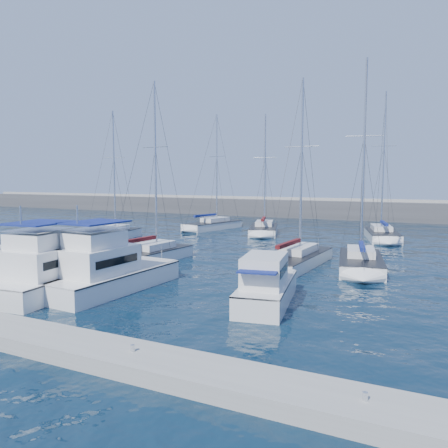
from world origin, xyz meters
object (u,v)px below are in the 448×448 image
at_px(sailboat_mid_d, 296,259).
at_px(sailboat_mid_e, 361,262).
at_px(motor_yacht_port_inner, 52,273).
at_px(motor_yacht_stbd_outer, 266,288).
at_px(sailboat_back_a, 213,225).
at_px(sailboat_mid_a, 112,235).
at_px(motor_yacht_stbd_inner, 107,272).
at_px(sailboat_mid_c, 151,255).
at_px(sailboat_back_c, 382,234).
at_px(sailboat_back_b, 264,229).

xyz_separation_m(sailboat_mid_d, sailboat_mid_e, (4.74, 0.88, 0.03)).
bearing_deg(motor_yacht_port_inner, motor_yacht_stbd_outer, 8.48).
xyz_separation_m(motor_yacht_stbd_outer, sailboat_back_a, (-18.79, 30.24, -0.42)).
bearing_deg(sailboat_mid_e, motor_yacht_port_inner, -146.68).
relative_size(sailboat_mid_a, sailboat_mid_e, 0.91).
relative_size(sailboat_mid_d, sailboat_mid_e, 0.93).
distance_m(sailboat_mid_a, sailboat_mid_d, 23.30).
bearing_deg(sailboat_mid_e, motor_yacht_stbd_inner, -144.37).
relative_size(motor_yacht_port_inner, sailboat_mid_c, 0.63).
xyz_separation_m(sailboat_mid_c, sailboat_mid_e, (16.00, 4.20, 0.01)).
relative_size(motor_yacht_port_inner, motor_yacht_stbd_inner, 1.01).
height_order(sailboat_mid_a, sailboat_back_c, sailboat_back_c).
bearing_deg(sailboat_mid_c, motor_yacht_stbd_outer, -25.29).
bearing_deg(sailboat_back_b, motor_yacht_stbd_outer, -86.22).
xyz_separation_m(motor_yacht_port_inner, motor_yacht_stbd_inner, (2.80, 1.64, -0.00)).
bearing_deg(sailboat_mid_e, sailboat_back_a, 129.73).
xyz_separation_m(motor_yacht_stbd_outer, sailboat_mid_d, (-1.58, 10.91, -0.43)).
xyz_separation_m(motor_yacht_stbd_inner, sailboat_back_a, (-9.12, 31.65, -0.61)).
relative_size(sailboat_back_a, sailboat_back_c, 0.93).
xyz_separation_m(sailboat_mid_e, sailboat_back_b, (-13.99, 16.78, -0.02)).
bearing_deg(sailboat_mid_e, motor_yacht_stbd_outer, -115.23).
distance_m(motor_yacht_port_inner, motor_yacht_stbd_inner, 3.25).
distance_m(motor_yacht_port_inner, sailboat_back_b, 31.68).
xyz_separation_m(motor_yacht_stbd_inner, sailboat_mid_e, (12.82, 13.22, -0.60)).
bearing_deg(sailboat_mid_a, motor_yacht_stbd_inner, -57.73).
height_order(motor_yacht_stbd_outer, sailboat_mid_a, sailboat_mid_a).
height_order(motor_yacht_stbd_inner, sailboat_mid_e, sailboat_mid_e).
height_order(sailboat_back_a, sailboat_back_c, sailboat_back_c).
height_order(motor_yacht_stbd_inner, sailboat_back_c, sailboat_back_c).
distance_m(motor_yacht_stbd_outer, sailboat_mid_a, 29.22).
distance_m(motor_yacht_port_inner, sailboat_mid_a, 22.68).
distance_m(motor_yacht_port_inner, sailboat_mid_e, 21.57).
height_order(sailboat_mid_d, sailboat_mid_e, sailboat_mid_e).
distance_m(motor_yacht_stbd_inner, sailboat_back_c, 33.46).
relative_size(motor_yacht_port_inner, sailboat_mid_e, 0.59).
xyz_separation_m(sailboat_mid_a, sailboat_back_a, (5.46, 13.92, 0.01)).
height_order(motor_yacht_port_inner, sailboat_mid_a, sailboat_mid_a).
bearing_deg(sailboat_back_c, motor_yacht_stbd_outer, -108.84).
relative_size(sailboat_mid_e, sailboat_back_b, 1.06).
distance_m(motor_yacht_port_inner, sailboat_back_c, 36.08).
height_order(sailboat_mid_a, sailboat_back_b, sailboat_back_b).
bearing_deg(motor_yacht_stbd_outer, sailboat_mid_c, 139.43).
xyz_separation_m(motor_yacht_port_inner, sailboat_back_c, (15.27, 32.69, -0.60)).
height_order(motor_yacht_stbd_outer, sailboat_mid_c, sailboat_mid_c).
bearing_deg(sailboat_back_a, sailboat_mid_a, -96.52).
distance_m(motor_yacht_stbd_inner, sailboat_mid_d, 14.76).
xyz_separation_m(motor_yacht_stbd_inner, sailboat_back_c, (12.46, 31.05, -0.60)).
bearing_deg(sailboat_back_a, sailboat_mid_c, -60.39).
xyz_separation_m(motor_yacht_port_inner, motor_yacht_stbd_outer, (12.47, 3.06, -0.19)).
height_order(motor_yacht_stbd_outer, sailboat_back_c, sailboat_back_c).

